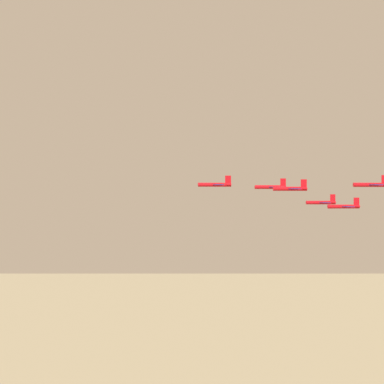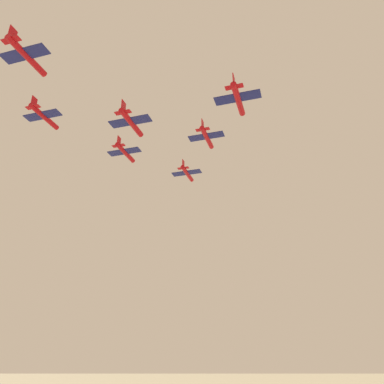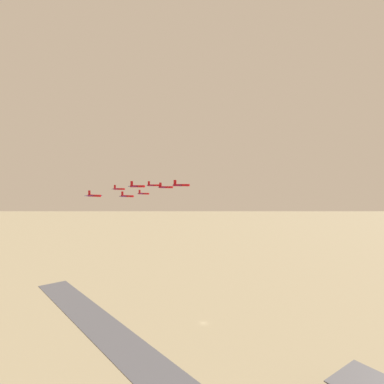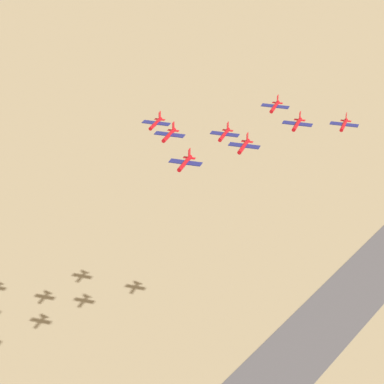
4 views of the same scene
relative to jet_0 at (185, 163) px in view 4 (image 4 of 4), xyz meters
name	(u,v)px [view 4 (image 4 of 4)]	position (x,y,z in m)	size (l,w,h in m)	color
jet_0	(185,163)	(0.00, 0.00, 0.00)	(7.96, 7.74, 2.69)	#B20C14
jet_1	(244,146)	(-18.28, 3.38, -1.01)	(7.96, 7.74, 2.69)	#B20C14
jet_2	(169,135)	(-11.84, -14.33, -0.48)	(7.96, 7.74, 2.69)	#B20C14
jet_3	(297,124)	(-36.55, 6.77, -0.17)	(7.96, 7.74, 2.69)	#B20C14
jet_4	(225,134)	(-30.11, -10.95, -5.29)	(7.96, 7.74, 2.69)	#B20C14
jet_5	(156,123)	(-23.67, -28.66, -4.48)	(7.96, 7.74, 2.69)	#B20C14
jet_6	(344,125)	(-54.83, 10.15, -5.12)	(7.96, 7.74, 2.69)	#B20C14
jet_7	(275,106)	(-48.39, -7.56, -2.15)	(7.96, 7.74, 2.69)	#B20C14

